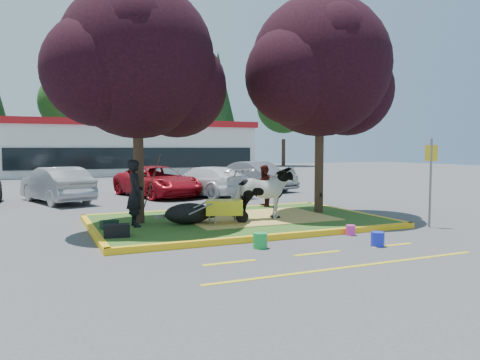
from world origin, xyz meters
name	(u,v)px	position (x,y,z in m)	size (l,w,h in m)	color
ground	(238,224)	(0.00, 0.00, 0.00)	(90.00, 90.00, 0.00)	#424244
median_island	(238,221)	(0.00, 0.00, 0.07)	(8.00, 5.00, 0.15)	#254917
curb_near	(281,236)	(0.00, -2.58, 0.07)	(8.30, 0.16, 0.15)	yellow
curb_far	(208,210)	(0.00, 2.58, 0.07)	(8.30, 0.16, 0.15)	yellow
curb_left	(93,231)	(-4.08, 0.00, 0.07)	(0.16, 5.30, 0.15)	yellow
curb_right	(352,213)	(4.08, 0.00, 0.07)	(0.16, 5.30, 0.15)	yellow
straw_bedding	(257,217)	(0.60, 0.00, 0.15)	(4.20, 3.00, 0.01)	#D1B556
tree_purple_left	(138,68)	(-2.78, 0.38, 4.36)	(5.06, 4.20, 6.51)	black
tree_purple_right	(321,73)	(2.92, 0.18, 4.56)	(5.30, 4.40, 6.82)	black
fire_lane_stripe_a	(230,263)	(-2.00, -4.20, 0.00)	(1.10, 0.12, 0.01)	yellow
fire_lane_stripe_b	(318,253)	(0.00, -4.20, 0.00)	(1.10, 0.12, 0.01)	yellow
fire_lane_stripe_c	(392,245)	(2.00, -4.20, 0.00)	(1.10, 0.12, 0.01)	yellow
fire_lane_long	(353,267)	(0.00, -5.40, 0.00)	(6.00, 0.10, 0.01)	yellow
retail_building	(129,147)	(2.00, 27.98, 2.25)	(20.40, 8.40, 4.40)	silver
treeline	(103,94)	(1.23, 37.61, 7.73)	(46.58, 7.80, 14.63)	black
cow	(263,194)	(0.52, -0.60, 0.92)	(0.83, 1.82, 1.54)	white
calf	(188,213)	(-1.61, -0.31, 0.43)	(1.31, 0.74, 0.57)	black
handler	(135,193)	(-3.01, -0.14, 1.03)	(0.64, 0.42, 1.76)	black
visitor_a	(264,186)	(1.92, 2.15, 0.88)	(0.71, 0.56, 1.47)	#441513
visitor_b	(319,195)	(3.00, 0.31, 0.70)	(0.64, 0.27, 1.09)	black
wheelbarrow	(224,208)	(-0.76, -0.81, 0.61)	(1.75, 0.87, 0.66)	black
gear_bag_dark	(117,231)	(-3.70, -1.45, 0.30)	(0.59, 0.32, 0.30)	black
gear_bag_green	(109,224)	(-3.70, -0.25, 0.26)	(0.41, 0.26, 0.22)	black
sign_post	(431,173)	(4.66, -2.70, 1.52)	(0.33, 0.16, 2.47)	slate
bucket_green	(260,241)	(-0.89, -3.26, 0.17)	(0.32, 0.32, 0.34)	green
bucket_pink	(350,230)	(1.89, -2.80, 0.13)	(0.24, 0.24, 0.26)	#E532A0
bucket_blue	(378,239)	(1.62, -4.14, 0.16)	(0.30, 0.30, 0.33)	#1A28D6
car_silver	(57,185)	(-4.63, 7.72, 0.72)	(1.53, 4.37, 1.44)	#94969B
car_red	(157,181)	(-0.36, 8.39, 0.69)	(2.30, 4.98, 1.38)	maroon
car_white	(205,181)	(1.70, 7.73, 0.68)	(1.90, 4.67, 1.36)	white
car_grey	(258,176)	(5.17, 9.36, 0.74)	(1.57, 4.49, 1.48)	slate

